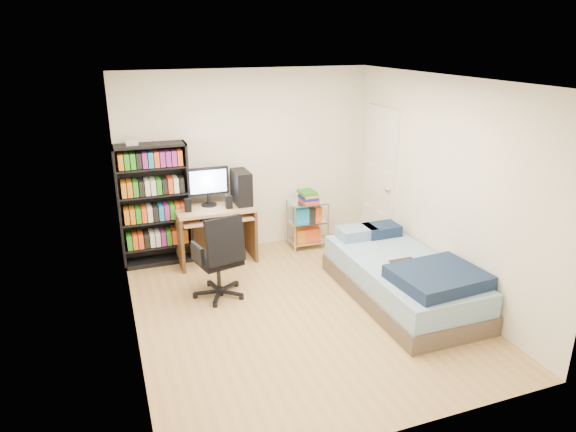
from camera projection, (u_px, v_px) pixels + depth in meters
name	position (u px, v px, depth m)	size (l,w,h in m)	color
room	(300.00, 204.00, 5.33)	(3.58, 4.08, 2.58)	tan
media_shelf	(154.00, 204.00, 6.66)	(0.91, 0.30, 1.69)	black
computer_desk	(221.00, 210.00, 6.86)	(1.01, 0.59, 1.28)	tan
office_chair	(220.00, 271.00, 5.93)	(0.73, 0.73, 1.03)	black
wire_cart	(307.00, 211.00, 7.28)	(0.53, 0.39, 0.84)	silver
bed	(403.00, 278.00, 5.90)	(1.05, 2.11, 0.60)	brown
door	(380.00, 179.00, 7.16)	(0.12, 0.80, 2.00)	silver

